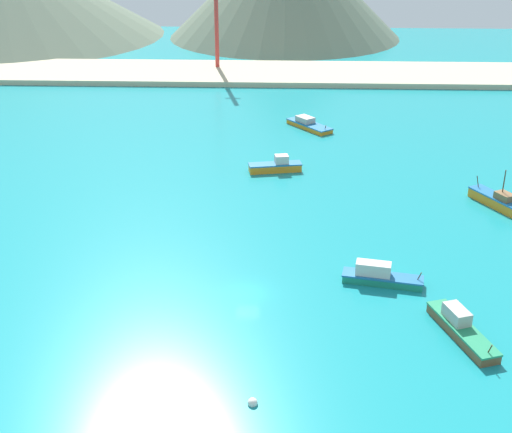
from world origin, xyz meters
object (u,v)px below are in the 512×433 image
Objects in this scene: fishing_boat_3 at (498,201)px; fishing_boat_6 at (461,328)px; fishing_boat_2 at (308,124)px; fishing_boat_5 at (276,166)px; fishing_boat_0 at (380,276)px; radio_tower at (216,3)px; buoy_2 at (253,403)px.

fishing_boat_6 is at bearing -111.34° from fishing_boat_3.
fishing_boat_5 is (-5.85, -22.91, 0.20)m from fishing_boat_2.
fishing_boat_3 is at bearing -54.27° from fishing_boat_2.
fishing_boat_0 is at bearing 124.45° from fishing_boat_6.
radio_tower is (-27.46, 102.83, 15.58)m from fishing_boat_0.
radio_tower reaches higher than buoy_2.
fishing_boat_3 is 1.09× the size of fishing_boat_5.
fishing_boat_0 is 10.43× the size of buoy_2.
fishing_boat_5 is at bearing 109.26° from fishing_boat_0.
fishing_boat_0 reaches higher than fishing_boat_6.
radio_tower is (-21.22, 45.28, 15.81)m from fishing_boat_2.
fishing_boat_3 is at bearing -59.93° from radio_tower.
fishing_boat_2 is 79.07m from buoy_2.
fishing_boat_0 reaches higher than buoy_2.
fishing_boat_2 is at bearing 96.20° from fishing_boat_0.
fishing_boat_5 is 0.27× the size of radio_tower.
fishing_boat_6 is at bearing -79.03° from fishing_boat_2.
radio_tower is at bearing 96.43° from buoy_2.
fishing_boat_3 is at bearing 68.66° from fishing_boat_6.
buoy_2 is (-20.33, -11.21, -0.68)m from fishing_boat_6.
fishing_boat_5 is at bearing -77.30° from radio_tower.
radio_tower is (-46.80, 80.84, 15.59)m from fishing_boat_3.
fishing_boat_6 is 23.22m from buoy_2.
fishing_boat_3 is (25.58, -35.56, 0.22)m from fishing_boat_2.
fishing_boat_3 is (19.33, 21.99, -0.02)m from fishing_boat_0.
fishing_boat_6 is 118.94m from radio_tower.
fishing_boat_5 is 0.82× the size of fishing_boat_6.
fishing_boat_2 is 1.15× the size of fishing_boat_5.
fishing_boat_2 is 43.80m from fishing_boat_3.
buoy_2 is (-1.38, -55.82, -0.72)m from fishing_boat_5.
fishing_boat_5 is at bearing -104.33° from fishing_boat_2.
fishing_boat_0 is 57.88m from fishing_boat_2.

